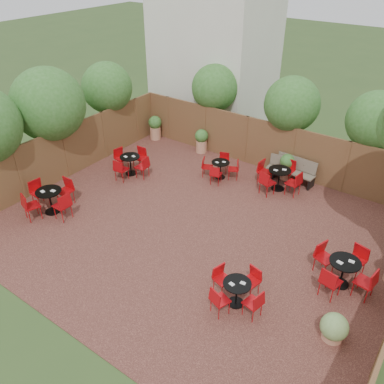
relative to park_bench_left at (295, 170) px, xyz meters
The scene contains 11 objects.
ground 4.85m from the park_bench_left, 106.08° to the right, with size 80.00×80.00×0.00m, color #354F23.
courtyard_paving 4.85m from the park_bench_left, 106.08° to the right, with size 12.00×10.00×0.02m, color #3A1C17.
fence_back 1.46m from the park_bench_left, 164.50° to the left, with size 12.00×0.08×2.00m, color brown.
fence_left 8.69m from the park_bench_left, 147.74° to the right, with size 0.08×10.00×2.00m, color brown.
neighbour_building 7.58m from the park_bench_left, 149.99° to the left, with size 5.00×4.00×8.00m, color silver.
overhang_foliage 5.19m from the park_bench_left, 143.30° to the right, with size 15.78×10.63×2.68m.
park_bench_left is the anchor object (origin of this frame).
park_bench_right 0.35m from the park_bench_left, behind, with size 1.44×0.55×0.87m.
bistro_tables 4.25m from the park_bench_left, 113.62° to the right, with size 10.76×7.52×0.96m.
planters 2.32m from the park_bench_left, 162.00° to the right, with size 11.68×4.02×1.09m.
low_shrubs 8.53m from the park_bench_left, 67.33° to the right, with size 1.60×3.71×0.70m.
Camera 1 is at (5.88, -8.41, 7.86)m, focal length 37.75 mm.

